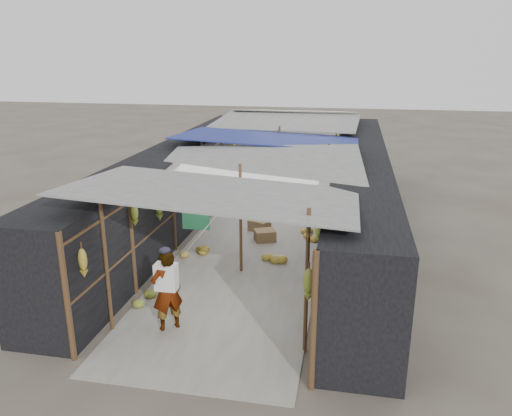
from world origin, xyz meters
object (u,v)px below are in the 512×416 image
Objects in this scene: vendor_elderly at (167,291)px; shopper_blue at (275,179)px; crate_near at (259,225)px; vendor_seated at (316,190)px; black_basin at (298,213)px.

shopper_blue is (0.59, 8.98, -0.08)m from vendor_elderly.
vendor_seated reaches higher than crate_near.
vendor_elderly is 1.84× the size of vendor_seated.
vendor_elderly is 9.17m from vendor_seated.
shopper_blue is at bearing -132.49° from vendor_elderly.
vendor_elderly is at bearing -77.80° from crate_near.
shopper_blue is (-1.02, 1.72, 0.61)m from black_basin.
shopper_blue is at bearing -124.46° from vendor_seated.
black_basin is at bearing -141.27° from vendor_elderly.
vendor_elderly is 1.12× the size of shopper_blue.
crate_near is 3.61m from vendor_seated.
vendor_elderly is 9.00m from shopper_blue.
crate_near is 0.35× the size of vendor_elderly.
black_basin is 1.76m from vendor_seated.
shopper_blue is at bearing 120.70° from black_basin.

